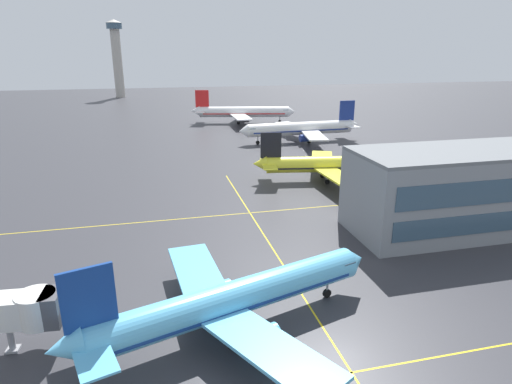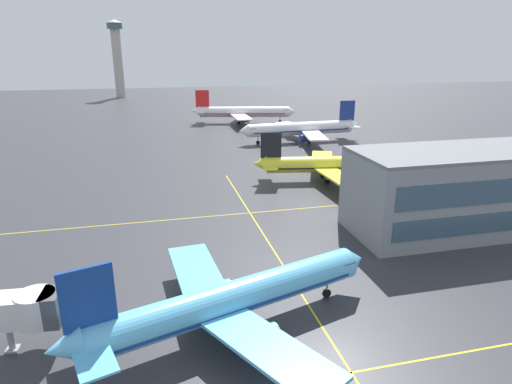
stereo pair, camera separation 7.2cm
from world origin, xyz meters
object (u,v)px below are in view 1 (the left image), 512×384
object	(u,v)px
airliner_front_gate	(232,299)
airliner_second_row	(332,164)
airliner_third_row	(302,129)
control_tower	(117,53)
airliner_far_left_stand	(243,112)

from	to	relation	value
airliner_front_gate	airliner_second_row	size ratio (longest dim) A/B	0.98
airliner_third_row	control_tower	bearing A→B (deg)	112.00
airliner_third_row	airliner_far_left_stand	bearing A→B (deg)	104.32
airliner_far_left_stand	control_tower	distance (m)	120.51
airliner_front_gate	airliner_third_row	bearing A→B (deg)	66.61
airliner_third_row	control_tower	world-z (taller)	control_tower
airliner_second_row	airliner_third_row	bearing A→B (deg)	79.44
airliner_front_gate	airliner_second_row	world-z (taller)	airliner_second_row
airliner_front_gate	airliner_second_row	xyz separation A→B (m)	(29.14, 44.85, 0.02)
airliner_far_left_stand	airliner_second_row	bearing A→B (deg)	-88.27
airliner_far_left_stand	airliner_front_gate	bearing A→B (deg)	-102.34
airliner_front_gate	control_tower	distance (m)	232.56
airliner_front_gate	control_tower	size ratio (longest dim) A/B	0.76
airliner_second_row	airliner_far_left_stand	size ratio (longest dim) A/B	0.85
airliner_front_gate	control_tower	bearing A→B (deg)	95.59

